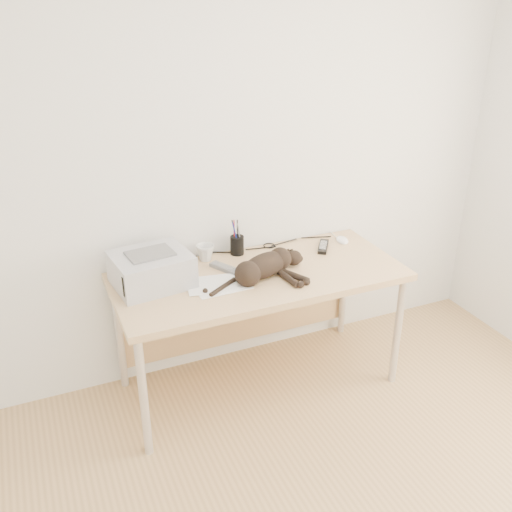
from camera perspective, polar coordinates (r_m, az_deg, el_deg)
name	(u,v)px	position (r m, az deg, el deg)	size (l,w,h in m)	color
wall_back	(234,158)	(3.25, -2.21, 9.75)	(3.50, 3.50, 0.00)	silver
desk	(253,288)	(3.27, -0.26, -3.23)	(1.60, 0.70, 0.74)	tan
printer	(152,269)	(3.04, -10.41, -1.30)	(0.42, 0.37, 0.18)	#B8B8BE
papers	(218,285)	(3.03, -3.84, -2.88)	(0.34, 0.25, 0.01)	white
cat	(263,268)	(3.07, 0.73, -1.19)	(0.63, 0.32, 0.14)	black
mug	(205,253)	(3.28, -5.09, 0.33)	(0.10, 0.10, 0.10)	silver
pen_cup	(237,245)	(3.35, -1.91, 1.12)	(0.08, 0.08, 0.21)	black
remote_grey	(225,268)	(3.18, -3.12, -1.22)	(0.05, 0.19, 0.02)	slate
remote_black	(323,247)	(3.46, 6.73, 0.94)	(0.05, 0.19, 0.02)	black
mouse	(342,238)	(3.57, 8.62, 1.77)	(0.07, 0.12, 0.04)	white
cable_tangle	(239,251)	(3.39, -1.75, 0.50)	(1.36, 0.08, 0.01)	black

